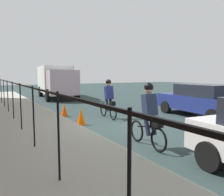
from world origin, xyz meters
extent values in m
plane|color=#293939|center=(0.00, 0.00, 0.00)|extent=(80.00, 80.00, 0.00)
cube|color=yellow|center=(0.00, -1.60, 0.00)|extent=(36.00, 0.12, 0.01)
cube|color=#A2A499|center=(0.00, 3.40, 0.07)|extent=(40.00, 3.20, 0.15)
cylinder|color=black|center=(-5.47, 3.80, 0.95)|extent=(0.04, 0.04, 1.60)
cylinder|color=black|center=(-3.32, 3.80, 0.95)|extent=(0.04, 0.04, 1.60)
cylinder|color=black|center=(-1.16, 3.80, 0.95)|extent=(0.04, 0.04, 1.60)
cylinder|color=black|center=(1.00, 3.80, 0.95)|extent=(0.04, 0.04, 1.60)
cylinder|color=black|center=(3.16, 3.80, 0.95)|extent=(0.04, 0.04, 1.60)
cylinder|color=black|center=(5.32, 3.80, 0.95)|extent=(0.04, 0.04, 1.60)
cylinder|color=black|center=(7.47, 3.80, 0.95)|extent=(0.04, 0.04, 1.60)
cylinder|color=black|center=(9.63, 3.80, 0.95)|extent=(0.04, 0.04, 1.60)
cube|color=black|center=(1.00, 3.80, 1.70)|extent=(21.58, 0.04, 0.04)
torus|color=black|center=(2.38, -0.18, 0.33)|extent=(0.66, 0.11, 0.66)
torus|color=black|center=(1.33, -0.11, 0.33)|extent=(0.66, 0.11, 0.66)
cube|color=black|center=(1.85, -0.14, 0.58)|extent=(0.93, 0.11, 0.24)
cylinder|color=black|center=(1.71, -0.13, 0.73)|extent=(0.03, 0.03, 0.35)
cube|color=navy|center=(1.75, -0.14, 1.21)|extent=(0.37, 0.38, 0.63)
sphere|color=tan|center=(1.80, -0.14, 1.62)|extent=(0.22, 0.22, 0.22)
sphere|color=black|center=(1.80, -0.14, 1.70)|extent=(0.26, 0.26, 0.26)
cylinder|color=#191E38|center=(1.74, -0.03, 0.68)|extent=(0.34, 0.14, 0.65)
cylinder|color=#191E38|center=(1.73, -0.23, 0.68)|extent=(0.34, 0.14, 0.65)
cube|color=black|center=(1.38, -0.11, 0.75)|extent=(0.25, 0.22, 0.18)
torus|color=black|center=(-1.78, 0.91, 0.33)|extent=(0.66, 0.11, 0.66)
torus|color=black|center=(-2.83, 0.99, 0.33)|extent=(0.66, 0.11, 0.66)
cube|color=black|center=(-2.30, 0.95, 0.58)|extent=(0.93, 0.11, 0.24)
cylinder|color=black|center=(-2.45, 0.96, 0.73)|extent=(0.03, 0.03, 0.35)
cube|color=#232D4D|center=(-2.40, 0.96, 1.21)|extent=(0.37, 0.38, 0.63)
sphere|color=tan|center=(-2.35, 0.95, 1.62)|extent=(0.22, 0.22, 0.22)
sphere|color=black|center=(-2.35, 0.95, 1.70)|extent=(0.26, 0.26, 0.26)
cylinder|color=#191E38|center=(-2.41, 1.06, 0.68)|extent=(0.34, 0.14, 0.65)
cylinder|color=#191E38|center=(-2.43, 0.86, 0.68)|extent=(0.34, 0.14, 0.65)
cube|color=black|center=(-2.78, 0.98, 0.75)|extent=(0.25, 0.22, 0.18)
cube|color=navy|center=(-0.09, -4.20, 0.67)|extent=(4.54, 2.18, 0.70)
cube|color=#1E232D|center=(-0.28, -4.18, 1.30)|extent=(2.59, 1.80, 0.56)
cylinder|color=black|center=(1.48, -3.49, 0.32)|extent=(0.66, 0.28, 0.64)
cylinder|color=black|center=(1.33, -5.18, 0.32)|extent=(0.66, 0.28, 0.64)
cylinder|color=black|center=(-1.50, -3.22, 0.32)|extent=(0.66, 0.28, 0.64)
cylinder|color=black|center=(-4.23, 0.84, 0.32)|extent=(0.66, 0.28, 0.64)
cube|color=white|center=(12.88, -0.81, 1.63)|extent=(4.97, 2.86, 2.30)
cube|color=silver|center=(9.47, -0.47, 1.43)|extent=(2.03, 2.38, 1.90)
cylinder|color=black|center=(9.50, -1.60, 0.48)|extent=(0.98, 0.39, 0.96)
cylinder|color=black|center=(9.72, 0.63, 0.48)|extent=(0.98, 0.39, 0.96)
cylinder|color=black|center=(13.82, -2.03, 0.48)|extent=(0.98, 0.39, 0.96)
cylinder|color=black|center=(14.04, 0.20, 0.48)|extent=(0.98, 0.39, 0.96)
cone|color=#E94F08|center=(3.27, 1.51, 0.30)|extent=(0.36, 0.36, 0.61)
cone|color=#FB5C02|center=(1.17, 1.51, 0.34)|extent=(0.36, 0.36, 0.69)
camera|label=1|loc=(-7.06, 4.92, 2.04)|focal=35.34mm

